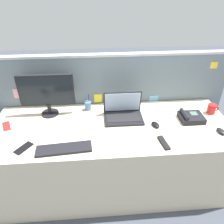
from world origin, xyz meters
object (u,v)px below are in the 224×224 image
object	(u,v)px
keyboard_main	(64,149)
cell_phone_white_slab	(200,136)
computer_mouse_left_hand	(155,125)
tv_remote	(164,143)
cell_phone_black_slab	(24,148)
desk_phone	(191,117)
desktop_monitor	(47,92)
coffee_mug	(212,109)
laptop	(123,111)
computer_mouse_right_hand	(221,131)
cell_phone_red_case	(7,126)
pen_cup	(88,106)

from	to	relation	value
keyboard_main	cell_phone_white_slab	size ratio (longest dim) A/B	2.86
computer_mouse_left_hand	tv_remote	xyz separation A→B (m)	(0.01, -0.25, -0.01)
cell_phone_black_slab	desk_phone	bearing A→B (deg)	45.95
desk_phone	tv_remote	bearing A→B (deg)	-137.65
desk_phone	cell_phone_black_slab	world-z (taller)	desk_phone
desktop_monitor	keyboard_main	distance (m)	0.63
coffee_mug	cell_phone_white_slab	bearing A→B (deg)	-126.53
laptop	coffee_mug	size ratio (longest dim) A/B	3.12
desk_phone	laptop	bearing A→B (deg)	170.25
computer_mouse_right_hand	cell_phone_white_slab	distance (m)	0.21
laptop	keyboard_main	world-z (taller)	laptop
desktop_monitor	computer_mouse_left_hand	size ratio (longest dim) A/B	5.22
computer_mouse_right_hand	computer_mouse_left_hand	size ratio (longest dim) A/B	1.00
cell_phone_red_case	computer_mouse_left_hand	bearing A→B (deg)	-27.26
computer_mouse_left_hand	cell_phone_red_case	distance (m)	1.37
laptop	desk_phone	xyz separation A→B (m)	(0.64, -0.11, -0.03)
computer_mouse_right_hand	pen_cup	world-z (taller)	pen_cup
desk_phone	computer_mouse_right_hand	size ratio (longest dim) A/B	2.19
laptop	tv_remote	world-z (taller)	laptop
laptop	cell_phone_red_case	distance (m)	1.09
laptop	computer_mouse_right_hand	size ratio (longest dim) A/B	3.68
laptop	computer_mouse_left_hand	world-z (taller)	laptop
keyboard_main	cell_phone_black_slab	size ratio (longest dim) A/B	2.88
computer_mouse_right_hand	coffee_mug	bearing A→B (deg)	70.94
tv_remote	coffee_mug	xyz separation A→B (m)	(0.60, 0.42, 0.04)
desk_phone	cell_phone_black_slab	xyz separation A→B (m)	(-1.49, -0.29, -0.03)
cell_phone_white_slab	coffee_mug	distance (m)	0.45
computer_mouse_left_hand	computer_mouse_right_hand	bearing A→B (deg)	-34.04
desk_phone	keyboard_main	world-z (taller)	desk_phone
computer_mouse_left_hand	cell_phone_white_slab	distance (m)	0.39
pen_cup	computer_mouse_right_hand	bearing A→B (deg)	-22.42
cell_phone_black_slab	coffee_mug	bearing A→B (deg)	47.65
pen_cup	coffee_mug	world-z (taller)	pen_cup
keyboard_main	tv_remote	size ratio (longest dim) A/B	2.59
computer_mouse_right_hand	cell_phone_white_slab	xyz separation A→B (m)	(-0.21, -0.04, -0.01)
keyboard_main	cell_phone_black_slab	xyz separation A→B (m)	(-0.33, 0.04, -0.01)
computer_mouse_right_hand	desk_phone	bearing A→B (deg)	123.20
desktop_monitor	laptop	world-z (taller)	desktop_monitor
desk_phone	tv_remote	size ratio (longest dim) A/B	1.29
keyboard_main	pen_cup	distance (m)	0.63
desktop_monitor	tv_remote	bearing A→B (deg)	-28.38
cell_phone_white_slab	coffee_mug	bearing A→B (deg)	57.65
pen_cup	cell_phone_red_case	size ratio (longest dim) A/B	1.18
laptop	computer_mouse_left_hand	distance (m)	0.34
pen_cup	cell_phone_black_slab	xyz separation A→B (m)	(-0.51, -0.56, -0.04)
keyboard_main	computer_mouse_right_hand	bearing A→B (deg)	0.18
laptop	pen_cup	xyz separation A→B (m)	(-0.34, 0.16, -0.01)
cell_phone_black_slab	cell_phone_red_case	size ratio (longest dim) A/B	1.06
tv_remote	computer_mouse_right_hand	bearing A→B (deg)	2.06
laptop	cell_phone_white_slab	bearing A→B (deg)	-30.19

